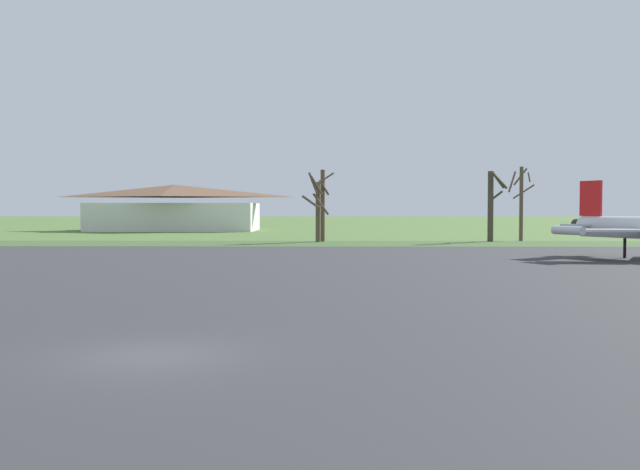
{
  "coord_description": "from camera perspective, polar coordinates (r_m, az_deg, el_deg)",
  "views": [
    {
      "loc": [
        4.56,
        -18.0,
        3.73
      ],
      "look_at": [
        3.84,
        16.75,
        2.43
      ],
      "focal_mm": 41.12,
      "sensor_mm": 36.0,
      "label": 1
    }
  ],
  "objects": [
    {
      "name": "visitor_building",
      "position": [
        121.56,
        -11.24,
        2.05
      ],
      "size": [
        27.64,
        14.03,
        7.48
      ],
      "color": "silver",
      "rests_on": "ground"
    },
    {
      "name": "grass_verge_strip",
      "position": [
        75.17,
        -2.29,
        -0.69
      ],
      "size": [
        156.42,
        12.0,
        0.06
      ],
      "primitive_type": "cube",
      "color": "#3D582E",
      "rests_on": "ground"
    },
    {
      "name": "asphalt_apron",
      "position": [
        37.56,
        -5.79,
        -3.54
      ],
      "size": [
        96.42,
        63.67,
        0.05
      ],
      "primitive_type": "cube",
      "color": "#333335",
      "rests_on": "ground"
    },
    {
      "name": "ground_plane",
      "position": [
        18.94,
        -12.93,
        -9.28
      ],
      "size": [
        600.0,
        600.0,
        0.0
      ],
      "primitive_type": "plane",
      "color": "#4C6B33"
    },
    {
      "name": "bare_tree_right_of_center",
      "position": [
        85.52,
        15.36,
        2.69
      ],
      "size": [
        3.27,
        2.82,
        8.35
      ],
      "color": "brown",
      "rests_on": "ground"
    },
    {
      "name": "bare_tree_far_left",
      "position": [
        78.26,
        -0.21,
        2.16
      ],
      "size": [
        2.98,
        2.03,
        7.53
      ],
      "color": "brown",
      "rests_on": "ground"
    },
    {
      "name": "bare_tree_center",
      "position": [
        81.49,
        13.22,
        2.43
      ],
      "size": [
        2.15,
        3.17,
        7.69
      ],
      "color": "#42382D",
      "rests_on": "ground"
    },
    {
      "name": "bare_tree_left_of_center",
      "position": [
        79.51,
        0.22,
        2.48
      ],
      "size": [
        2.13,
        2.13,
        7.85
      ],
      "color": "brown",
      "rests_on": "ground"
    }
  ]
}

